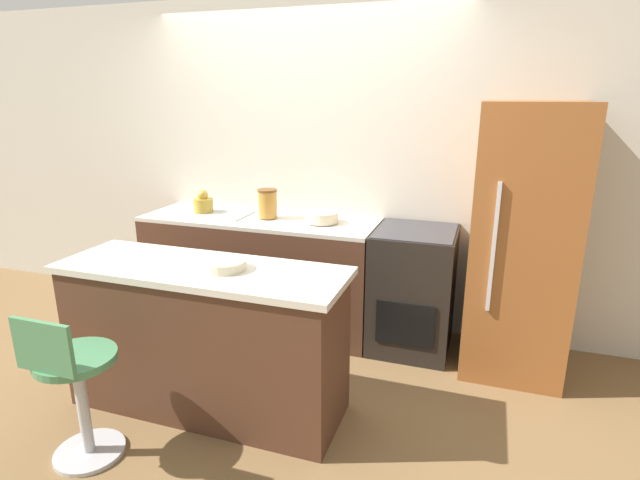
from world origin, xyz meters
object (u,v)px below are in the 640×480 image
stool_chair (75,387)px  kettle (203,203)px  refrigerator (521,242)px  mixing_bowl (322,217)px  oven_range (413,290)px

stool_chair → kettle: 1.92m
stool_chair → kettle: bearing=99.8°
stool_chair → refrigerator: bearing=39.2°
kettle → mixing_bowl: size_ratio=0.75×
stool_chair → oven_range: bearing=51.2°
kettle → mixing_bowl: bearing=0.0°
refrigerator → kettle: size_ratio=9.78×
oven_range → stool_chair: bearing=-128.8°
refrigerator → stool_chair: size_ratio=2.12×
refrigerator → kettle: 2.46m
kettle → mixing_bowl: kettle is taller
oven_range → kettle: 1.84m
refrigerator → stool_chair: 2.82m
stool_chair → kettle: kettle is taller
stool_chair → mixing_bowl: (0.72, 1.80, 0.53)m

